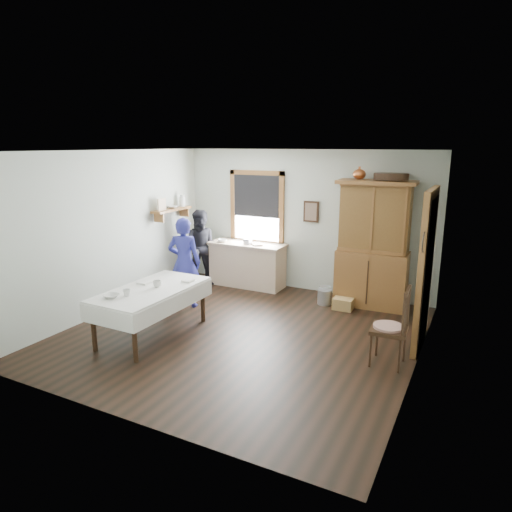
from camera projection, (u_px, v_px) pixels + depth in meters
name	position (u px, v px, depth m)	size (l,w,h in m)	color
room	(241.00, 247.00, 6.59)	(5.01, 5.01, 2.70)	black
window	(257.00, 204.00, 9.09)	(1.18, 0.07, 1.48)	white
doorway	(427.00, 265.00, 6.28)	(0.09, 1.14, 2.22)	#453C31
wall_shelf	(173.00, 208.00, 8.91)	(0.24, 1.00, 0.44)	olive
framed_picture	(311.00, 212.00, 8.60)	(0.30, 0.04, 0.40)	#331E12
rug_beater	(425.00, 232.00, 5.68)	(0.27, 0.27, 0.01)	black
work_counter	(247.00, 264.00, 9.16)	(1.54, 0.58, 0.88)	tan
china_hutch	(373.00, 245.00, 7.86)	(1.30, 0.61, 2.21)	olive
dining_table	(152.00, 312.00, 6.78)	(0.96, 1.83, 0.73)	silver
spindle_chair	(389.00, 326.00, 5.83)	(0.49, 0.49, 1.06)	#331E12
pail	(325.00, 297.00, 8.15)	(0.26, 0.26, 0.27)	#A1A4A9
wicker_basket	(343.00, 304.00, 7.89)	(0.34, 0.24, 0.20)	#A17D49
woman_blue	(184.00, 266.00, 7.93)	(0.54, 0.35, 1.47)	navy
figure_dark	(203.00, 251.00, 9.14)	(0.69, 0.54, 1.42)	black
table_cup_a	(157.00, 284.00, 6.74)	(0.12, 0.12, 0.10)	silver
table_cup_b	(127.00, 293.00, 6.34)	(0.10, 0.10, 0.10)	silver
table_bowl	(111.00, 296.00, 6.27)	(0.22, 0.22, 0.06)	silver
counter_book	(252.00, 245.00, 8.86)	(0.16, 0.21, 0.02)	brown
counter_bowl	(223.00, 241.00, 9.14)	(0.19, 0.19, 0.06)	silver
shelf_bowl	(173.00, 207.00, 8.91)	(0.22, 0.22, 0.05)	silver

